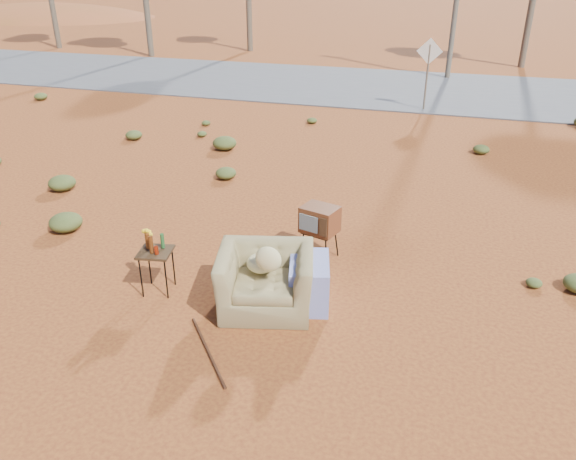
# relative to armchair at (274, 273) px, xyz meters

# --- Properties ---
(ground) EXTENTS (140.00, 140.00, 0.00)m
(ground) POSITION_rel_armchair_xyz_m (-0.36, -0.17, -0.52)
(ground) COLOR #99521E
(ground) RESTS_ON ground
(highway) EXTENTS (140.00, 7.00, 0.04)m
(highway) POSITION_rel_armchair_xyz_m (-0.36, 14.83, -0.50)
(highway) COLOR #565659
(highway) RESTS_ON ground
(dirt_mound) EXTENTS (26.00, 18.00, 2.00)m
(dirt_mound) POSITION_rel_armchair_xyz_m (-30.36, 33.83, -0.52)
(dirt_mound) COLOR #9B4425
(dirt_mound) RESTS_ON ground
(armchair) EXTENTS (1.64, 1.29, 1.12)m
(armchair) POSITION_rel_armchair_xyz_m (0.00, 0.00, 0.00)
(armchair) COLOR olive
(armchair) RESTS_ON ground
(tv_unit) EXTENTS (0.65, 0.58, 0.88)m
(tv_unit) POSITION_rel_armchair_xyz_m (0.26, 1.55, 0.13)
(tv_unit) COLOR black
(tv_unit) RESTS_ON ground
(side_table) EXTENTS (0.53, 0.53, 0.93)m
(side_table) POSITION_rel_armchair_xyz_m (-1.76, -0.10, 0.16)
(side_table) COLOR #382814
(side_table) RESTS_ON ground
(rusty_bar) EXTENTS (0.95, 1.15, 0.04)m
(rusty_bar) POSITION_rel_armchair_xyz_m (-0.47, -1.22, -0.50)
(rusty_bar) COLOR #452112
(rusty_bar) RESTS_ON ground
(road_sign) EXTENTS (0.78, 0.06, 2.19)m
(road_sign) POSITION_rel_armchair_xyz_m (1.14, 11.83, 0.98)
(road_sign) COLOR brown
(road_sign) RESTS_ON ground
(scrub_patch) EXTENTS (17.49, 8.07, 0.33)m
(scrub_patch) POSITION_rel_armchair_xyz_m (-1.19, 4.24, -0.38)
(scrub_patch) COLOR #445023
(scrub_patch) RESTS_ON ground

